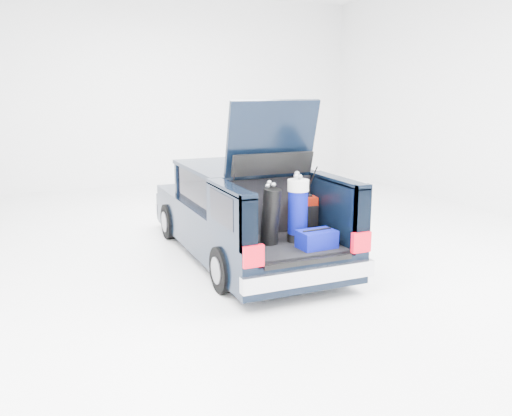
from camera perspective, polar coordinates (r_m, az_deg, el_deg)
name	(u,v)px	position (r m, az deg, el deg)	size (l,w,h in m)	color
ground	(244,256)	(8.68, -1.30, -5.03)	(14.00, 14.00, 0.00)	white
car	(241,213)	(8.59, -1.58, -0.56)	(1.87, 4.65, 2.47)	black
red_suitcase	(305,215)	(7.70, 5.14, -0.75)	(0.36, 0.26, 0.55)	maroon
black_golf_bag	(271,216)	(7.08, 1.54, -0.88)	(0.32, 0.37, 0.85)	black
blue_golf_bag	(298,210)	(7.25, 4.43, -0.20)	(0.36, 0.36, 0.95)	black
blue_duffel	(317,239)	(7.04, 6.42, -3.26)	(0.50, 0.34, 0.25)	#050977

